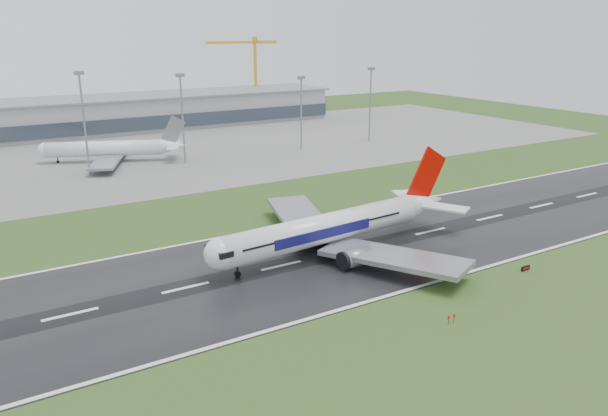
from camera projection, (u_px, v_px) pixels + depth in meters
ground at (281, 266)px, 115.62m from camera, size 520.00×520.00×0.00m
runway at (281, 266)px, 115.60m from camera, size 400.00×45.00×0.10m
apron at (120, 156)px, 217.71m from camera, size 400.00×130.00×0.08m
terminal at (84, 117)px, 264.54m from camera, size 240.00×36.00×15.00m
main_airliner at (340, 208)px, 121.60m from camera, size 67.42×64.67×18.56m
parked_airliner at (110, 140)px, 205.72m from camera, size 67.33×65.43×15.35m
tower_crane at (256, 76)px, 320.32m from camera, size 42.60×4.33×42.17m
runway_sign at (525, 268)px, 113.19m from camera, size 2.31×0.58×1.04m
floodmast_2 at (85, 126)px, 184.72m from camera, size 0.64×0.64×31.86m
floodmast_3 at (183, 121)px, 201.22m from camera, size 0.64×0.64×29.99m
floodmast_4 at (301, 115)px, 225.54m from camera, size 0.64×0.64×27.25m
floodmast_5 at (370, 106)px, 241.93m from camera, size 0.64×0.64×29.55m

